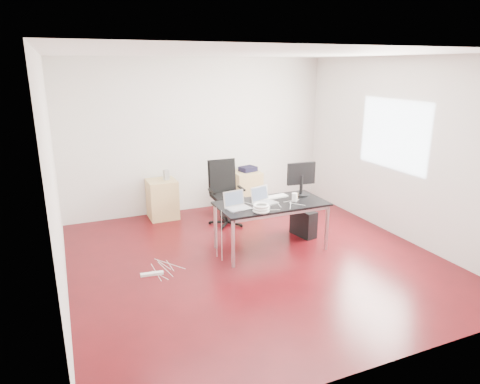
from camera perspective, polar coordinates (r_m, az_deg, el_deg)
name	(u,v)px	position (r m, az deg, el deg)	size (l,w,h in m)	color
room_shell	(259,163)	(5.75, 2.48, 3.89)	(5.00, 5.00, 5.00)	#3E070B
desk	(271,206)	(6.28, 4.20, -1.90)	(1.60, 0.80, 0.73)	black
office_chair	(225,189)	(7.37, -2.01, 0.36)	(0.49, 0.51, 1.08)	black
filing_cabinet_left	(162,199)	(7.80, -10.31, -0.93)	(0.50, 0.50, 0.70)	tan
filing_cabinet_right	(246,189)	(8.30, 0.83, 0.40)	(0.50, 0.50, 0.70)	tan
pc_tower	(303,223)	(6.99, 8.45, -4.05)	(0.20, 0.45, 0.44)	black
wastebasket	(226,208)	(7.86, -1.86, -2.15)	(0.24, 0.24, 0.28)	black
power_strip	(152,274)	(5.86, -11.65, -10.64)	(0.30, 0.06, 0.04)	white
laptop_left	(237,204)	(6.00, -0.42, -1.66)	(0.37, 0.30, 0.23)	silver
laptop_right	(263,199)	(6.24, 3.12, -0.97)	(0.39, 0.34, 0.23)	silver
monitor	(301,177)	(6.62, 8.15, 1.98)	(0.45, 0.26, 0.51)	black
keyboard	(274,197)	(6.50, 4.53, -0.66)	(0.44, 0.14, 0.02)	white
cup_white	(295,197)	(6.36, 7.28, -0.68)	(0.08, 0.08, 0.12)	white
cup_brown	(295,196)	(6.44, 7.41, -0.57)	(0.08, 0.08, 0.10)	brown
cable_coil	(261,208)	(5.86, 2.83, -2.15)	(0.24, 0.24, 0.11)	white
power_adapter	(267,207)	(6.04, 3.63, -2.00)	(0.07, 0.07, 0.03)	white
speaker	(166,175)	(7.70, -9.81, 2.26)	(0.09, 0.08, 0.18)	#9E9E9E
navy_garment	(248,169)	(8.22, 1.06, 3.09)	(0.30, 0.24, 0.09)	black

